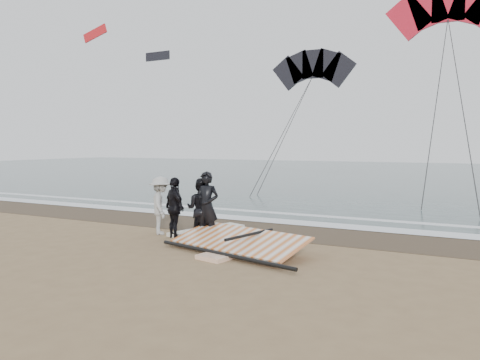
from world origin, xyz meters
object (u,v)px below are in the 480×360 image
Objects in this scene: man_main at (207,206)px; board_white at (241,250)px; sail_rig at (239,243)px; board_cream at (207,230)px.

board_white is (1.37, -0.70, -0.88)m from man_main.
man_main is 1.59m from sail_rig.
board_white is 0.20m from sail_rig.
board_cream reaches higher than board_white.
sail_rig is (1.27, -0.61, -0.74)m from man_main.
man_main is at bearing 154.41° from sail_rig.
man_main is at bearing -41.66° from board_cream.
board_cream is at bearing 150.20° from board_white.
board_cream is (-0.63, 1.09, -0.88)m from man_main.
board_cream is (-2.01, 1.79, 0.00)m from board_white.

